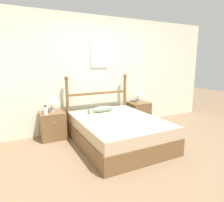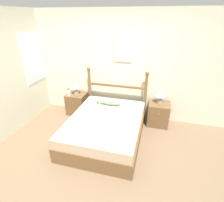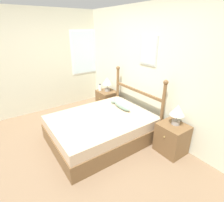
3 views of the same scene
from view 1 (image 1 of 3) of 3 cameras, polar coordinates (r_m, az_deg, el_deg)
name	(u,v)px [view 1 (image 1 of 3)]	position (r m, az deg, el deg)	size (l,w,h in m)	color
ground_plane	(138,156)	(3.49, 7.42, -15.37)	(16.00, 16.00, 0.00)	#7A6047
wall_back	(97,74)	(4.65, -4.42, 7.82)	(6.40, 0.08, 2.55)	beige
bed	(118,131)	(3.85, 1.64, -8.61)	(1.47, 1.92, 0.50)	brown
headboard	(98,99)	(4.54, -3.99, 0.57)	(1.50, 0.09, 1.26)	brown
nightstand_left	(53,125)	(4.26, -16.63, -6.70)	(0.48, 0.46, 0.55)	brown
nightstand_right	(139,113)	(5.05, 7.61, -3.48)	(0.48, 0.46, 0.55)	brown
table_lamp_left	(51,100)	(4.15, -17.04, 0.32)	(0.25, 0.25, 0.37)	gray
table_lamp_right	(138,92)	(4.98, 7.41, 2.51)	(0.25, 0.25, 0.37)	gray
bottle	(45,110)	(4.03, -18.48, -2.51)	(0.08, 0.08, 0.19)	white
fish_pillow	(101,109)	(4.20, -3.12, -2.37)	(0.57, 0.12, 0.13)	gray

